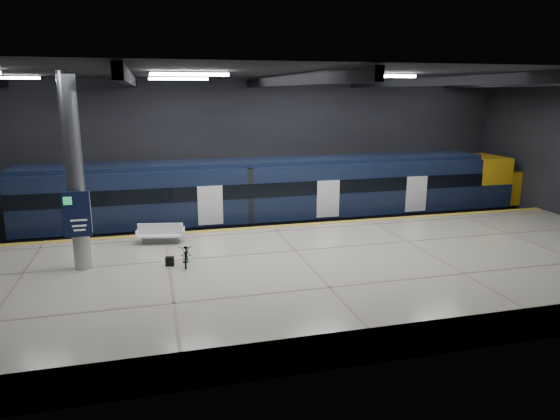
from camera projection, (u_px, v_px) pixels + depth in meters
name	position (u px, v px, depth m)	size (l,w,h in m)	color
ground	(289.00, 268.00, 21.24)	(30.00, 30.00, 0.00)	black
room_shell	(289.00, 133.00, 19.92)	(30.10, 16.10, 8.05)	black
platform	(306.00, 276.00, 18.76)	(30.00, 11.00, 1.10)	beige
safety_strip	(273.00, 227.00, 23.57)	(30.00, 0.40, 0.01)	gold
rails	(261.00, 232.00, 26.40)	(30.00, 1.52, 0.16)	gray
train	(298.00, 194.00, 26.44)	(29.40, 2.84, 3.79)	black
bench	(161.00, 236.00, 20.99)	(2.05, 1.14, 0.85)	#595B60
bicycle	(186.00, 254.00, 18.33)	(0.54, 1.56, 0.82)	#99999E
pannier_bag	(170.00, 261.00, 18.24)	(0.30, 0.18, 0.35)	black
info_column	(75.00, 176.00, 17.27)	(0.90, 0.78, 6.90)	#9EA0A5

